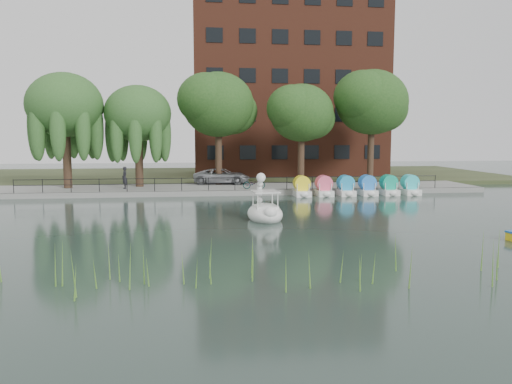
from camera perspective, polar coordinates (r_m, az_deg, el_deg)
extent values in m
plane|color=#2F3F3A|center=(24.88, -0.04, -4.03)|extent=(120.00, 120.00, 0.00)
cube|color=gray|center=(40.63, -2.72, 0.35)|extent=(40.00, 6.00, 0.40)
cube|color=gray|center=(37.71, -2.40, -0.13)|extent=(40.00, 0.25, 0.40)
cube|color=#47512D|center=(54.55, -3.79, 1.89)|extent=(60.00, 22.00, 0.36)
cylinder|color=black|center=(37.79, -2.43, 1.64)|extent=(32.00, 0.04, 0.04)
cylinder|color=black|center=(37.83, -2.43, 1.03)|extent=(32.00, 0.04, 0.04)
cylinder|color=black|center=(37.83, -2.43, 0.96)|extent=(0.05, 0.05, 1.00)
cube|color=#4C1E16|center=(55.40, 3.53, 11.46)|extent=(20.00, 10.00, 18.00)
cylinder|color=#473323|center=(42.07, -20.77, 3.29)|extent=(0.60, 0.60, 4.20)
ellipsoid|color=#3C6B31|center=(42.09, -21.02, 9.29)|extent=(5.88, 5.88, 5.00)
cylinder|color=#473323|center=(41.61, -13.21, 3.23)|extent=(0.60, 0.60, 3.80)
ellipsoid|color=#3C6B31|center=(41.58, -13.36, 8.72)|extent=(5.32, 5.32, 4.52)
cylinder|color=#473323|center=(42.38, -4.29, 3.91)|extent=(0.60, 0.60, 4.50)
ellipsoid|color=#365C23|center=(42.41, -4.34, 9.93)|extent=(6.00, 6.00, 5.10)
cylinder|color=#473323|center=(42.78, 5.17, 3.63)|extent=(0.60, 0.60, 4.05)
ellipsoid|color=#365C23|center=(42.77, 5.23, 8.99)|extent=(5.40, 5.40, 4.59)
cylinder|color=#473323|center=(45.52, 12.96, 4.08)|extent=(0.60, 0.60, 4.72)
ellipsoid|color=#365C23|center=(45.57, 13.11, 9.96)|extent=(6.30, 6.30, 5.36)
imported|color=gray|center=(42.85, -3.91, 1.96)|extent=(3.26, 5.82, 1.54)
imported|color=gray|center=(38.78, -0.23, 1.10)|extent=(0.67, 1.74, 1.00)
imported|color=black|center=(40.16, -14.79, 1.77)|extent=(0.75, 0.85, 1.98)
ellipsoid|color=white|center=(26.90, 1.03, -2.53)|extent=(2.11, 3.08, 0.65)
cube|color=white|center=(26.75, 1.08, -1.88)|extent=(1.31, 1.41, 0.32)
cube|color=white|center=(26.68, 1.06, 0.05)|extent=(1.48, 1.58, 0.06)
ellipsoid|color=white|center=(25.66, 1.67, -2.36)|extent=(0.73, 0.59, 0.61)
sphere|color=white|center=(27.61, 0.57, 1.66)|extent=(0.52, 0.52, 0.52)
cone|color=black|center=(27.95, 0.41, 1.66)|extent=(0.24, 0.30, 0.22)
cylinder|color=yellow|center=(27.80, 0.48, 1.65)|extent=(0.29, 0.13, 0.28)
cube|color=white|center=(37.57, 5.27, -0.15)|extent=(1.15, 1.70, 0.44)
cylinder|color=yellow|center=(37.59, 5.25, 0.98)|extent=(0.90, 1.20, 0.90)
cube|color=white|center=(37.96, 7.78, -0.11)|extent=(1.15, 1.70, 0.44)
cylinder|color=#F4587C|center=(37.98, 7.76, 1.00)|extent=(0.90, 1.20, 0.90)
cube|color=white|center=(38.42, 10.23, -0.07)|extent=(1.15, 1.70, 0.44)
cylinder|color=#2295CD|center=(38.44, 10.21, 1.02)|extent=(0.90, 1.20, 0.90)
cube|color=white|center=(38.95, 12.62, -0.04)|extent=(1.15, 1.70, 0.44)
cylinder|color=#2C7EE0|center=(38.97, 12.60, 1.04)|extent=(0.90, 1.20, 0.90)
cube|color=white|center=(39.55, 14.94, 0.00)|extent=(1.15, 1.70, 0.44)
cylinder|color=#0FA682|center=(39.57, 14.92, 1.06)|extent=(0.90, 1.20, 0.90)
cube|color=white|center=(40.21, 17.19, 0.03)|extent=(1.15, 1.70, 0.44)
cylinder|color=#2FC9D1|center=(40.23, 17.17, 1.08)|extent=(0.90, 1.20, 0.90)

